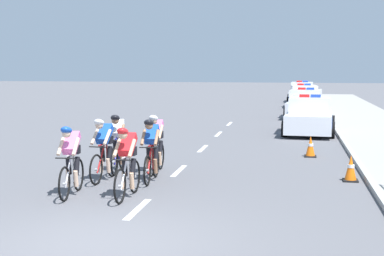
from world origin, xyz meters
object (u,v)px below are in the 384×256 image
(police_car_nearest, at_px, (310,117))
(traffic_cone_near, at_px, (351,168))
(traffic_cone_mid, at_px, (310,147))
(cyclist_fourth, at_px, (151,149))
(cyclist_fifth, at_px, (118,142))
(cyclist_lead, at_px, (71,160))
(police_car_second, at_px, (306,105))
(cyclist_second, at_px, (127,161))
(cyclist_sixth, at_px, (156,143))
(police_car_furthest, at_px, (302,93))
(police_car_third, at_px, (304,98))
(cyclist_third, at_px, (104,149))

(police_car_nearest, distance_m, traffic_cone_near, 9.47)
(traffic_cone_mid, bearing_deg, cyclist_fourth, -131.44)
(cyclist_fourth, distance_m, traffic_cone_mid, 5.85)
(cyclist_fourth, xyz_separation_m, cyclist_fifth, (-1.16, 1.01, 0.00))
(cyclist_lead, xyz_separation_m, traffic_cone_mid, (5.17, 6.11, -0.48))
(cyclist_fourth, relative_size, police_car_second, 0.38)
(cyclist_lead, relative_size, police_car_second, 0.38)
(cyclist_second, height_order, cyclist_fifth, same)
(cyclist_lead, relative_size, traffic_cone_mid, 2.69)
(cyclist_lead, bearing_deg, traffic_cone_near, 23.58)
(cyclist_lead, height_order, cyclist_sixth, same)
(cyclist_second, xyz_separation_m, police_car_furthest, (4.07, 31.75, -0.11))
(cyclist_fourth, bearing_deg, traffic_cone_mid, 48.56)
(cyclist_second, bearing_deg, cyclist_fourth, 87.37)
(cyclist_sixth, xyz_separation_m, police_car_third, (4.15, 22.61, -0.11))
(cyclist_fourth, bearing_deg, police_car_second, 77.03)
(police_car_second, height_order, traffic_cone_near, police_car_second)
(cyclist_sixth, relative_size, traffic_cone_mid, 2.69)
(cyclist_lead, distance_m, cyclist_sixth, 3.04)
(cyclist_third, relative_size, traffic_cone_near, 2.69)
(police_car_nearest, bearing_deg, cyclist_second, -108.66)
(cyclist_lead, bearing_deg, police_car_nearest, 66.25)
(police_car_nearest, relative_size, police_car_third, 1.00)
(cyclist_second, relative_size, traffic_cone_mid, 2.69)
(cyclist_second, height_order, traffic_cone_near, cyclist_second)
(cyclist_fifth, bearing_deg, police_car_nearest, 61.04)
(cyclist_third, height_order, cyclist_fifth, same)
(cyclist_lead, bearing_deg, cyclist_second, 0.15)
(police_car_furthest, height_order, traffic_cone_near, police_car_furthest)
(police_car_nearest, xyz_separation_m, traffic_cone_mid, (-0.14, -5.95, -0.37))
(cyclist_fifth, distance_m, police_car_furthest, 29.46)
(cyclist_fifth, distance_m, police_car_third, 23.26)
(cyclist_third, bearing_deg, cyclist_lead, -96.15)
(police_car_third, bearing_deg, traffic_cone_near, -88.23)
(traffic_cone_mid, bearing_deg, cyclist_second, -122.82)
(cyclist_fifth, distance_m, cyclist_sixth, 1.01)
(cyclist_fourth, xyz_separation_m, police_car_nearest, (3.99, 10.32, -0.11))
(cyclist_fourth, relative_size, cyclist_fifth, 1.00)
(police_car_nearest, relative_size, police_car_furthest, 1.01)
(cyclist_third, distance_m, police_car_nearest, 11.64)
(cyclist_third, xyz_separation_m, police_car_third, (5.13, 23.81, -0.11))
(cyclist_third, relative_size, police_car_third, 0.38)
(police_car_third, bearing_deg, cyclist_fifth, -102.81)
(cyclist_lead, xyz_separation_m, police_car_furthest, (5.31, 31.75, -0.11))
(cyclist_fourth, relative_size, traffic_cone_mid, 2.69)
(cyclist_third, bearing_deg, traffic_cone_near, 9.80)
(cyclist_sixth, xyz_separation_m, police_car_nearest, (4.14, 9.25, -0.11))
(cyclist_fourth, xyz_separation_m, police_car_second, (3.99, 17.33, -0.11))
(police_car_second, distance_m, police_car_third, 6.36)
(cyclist_third, distance_m, police_car_furthest, 30.57)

